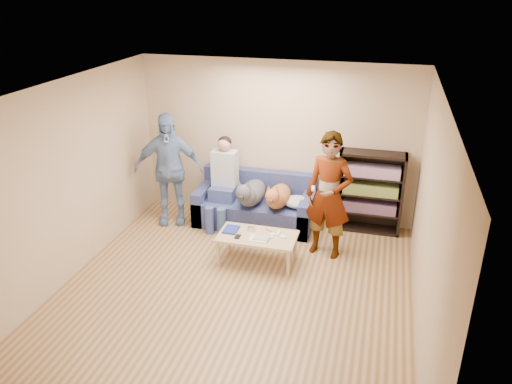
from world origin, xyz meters
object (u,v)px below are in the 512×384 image
(notebook_blue, at_px, (231,229))
(person_seated, at_px, (223,179))
(dog_tan, at_px, (278,197))
(coffee_table, at_px, (257,238))
(camera_silver, at_px, (251,229))
(dog_gray, at_px, (251,193))
(sofa, at_px, (255,207))
(person_standing_right, at_px, (329,196))
(person_standing_left, at_px, (168,169))
(bookshelf, at_px, (370,190))

(notebook_blue, relative_size, person_seated, 0.18)
(dog_tan, relative_size, coffee_table, 1.03)
(notebook_blue, height_order, camera_silver, camera_silver)
(dog_gray, relative_size, dog_tan, 1.09)
(coffee_table, bearing_deg, dog_tan, 85.86)
(notebook_blue, bearing_deg, dog_gray, 87.39)
(dog_tan, bearing_deg, notebook_blue, -117.15)
(sofa, bearing_deg, person_standing_right, -28.85)
(sofa, relative_size, person_seated, 1.29)
(dog_gray, height_order, dog_tan, dog_gray)
(person_standing_right, distance_m, person_seated, 1.85)
(person_standing_left, relative_size, notebook_blue, 7.09)
(person_standing_right, height_order, dog_tan, person_standing_right)
(camera_silver, relative_size, dog_gray, 0.09)
(bookshelf, bearing_deg, coffee_table, -135.69)
(person_standing_right, distance_m, dog_tan, 1.01)
(coffee_table, bearing_deg, person_standing_right, 28.51)
(person_standing_right, bearing_deg, coffee_table, -139.11)
(sofa, height_order, dog_tan, dog_tan)
(sofa, height_order, bookshelf, bookshelf)
(person_standing_right, xyz_separation_m, sofa, (-1.26, 0.69, -0.64))
(person_seated, bearing_deg, camera_silver, -52.23)
(camera_silver, height_order, coffee_table, camera_silver)
(dog_tan, bearing_deg, coffee_table, -94.14)
(dog_tan, xyz_separation_m, bookshelf, (1.38, 0.45, 0.07))
(camera_silver, bearing_deg, person_standing_left, 154.50)
(camera_silver, bearing_deg, bookshelf, 39.54)
(person_seated, bearing_deg, person_standing_right, -17.82)
(notebook_blue, xyz_separation_m, sofa, (0.05, 1.14, -0.15))
(person_seated, bearing_deg, dog_tan, -5.73)
(dog_gray, bearing_deg, bookshelf, 14.58)
(person_standing_right, bearing_deg, dog_gray, 172.69)
(coffee_table, relative_size, bookshelf, 0.85)
(camera_silver, xyz_separation_m, sofa, (-0.23, 1.07, -0.16))
(camera_silver, distance_m, dog_tan, 0.88)
(person_standing_right, relative_size, bookshelf, 1.41)
(person_standing_left, distance_m, bookshelf, 3.21)
(person_standing_right, bearing_deg, bookshelf, 71.90)
(notebook_blue, height_order, person_seated, person_seated)
(coffee_table, bearing_deg, sofa, 106.27)
(sofa, height_order, dog_gray, dog_gray)
(dog_tan, distance_m, coffee_table, 1.00)
(person_standing_left, bearing_deg, bookshelf, -8.59)
(person_standing_right, height_order, bookshelf, person_standing_right)
(person_standing_right, xyz_separation_m, camera_silver, (-1.03, -0.37, -0.47))
(coffee_table, bearing_deg, dog_gray, 110.75)
(notebook_blue, distance_m, camera_silver, 0.29)
(person_seated, xyz_separation_m, bookshelf, (2.30, 0.36, -0.09))
(bookshelf, bearing_deg, person_standing_left, -170.22)
(sofa, bearing_deg, camera_silver, -78.02)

